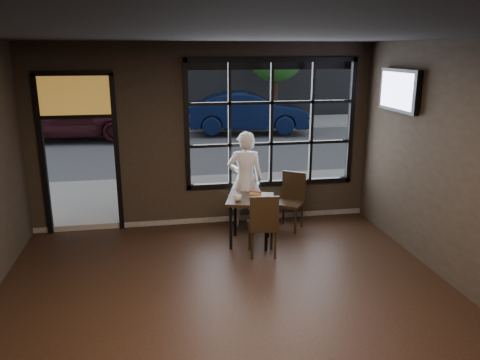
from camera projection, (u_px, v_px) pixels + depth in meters
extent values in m
cube|color=black|center=(240.00, 332.00, 5.27)|extent=(6.00, 7.00, 0.02)
cube|color=black|center=(240.00, 33.00, 4.41)|extent=(6.00, 7.00, 0.02)
cube|color=black|center=(271.00, 123.00, 8.31)|extent=(3.06, 0.12, 2.28)
cube|color=orange|center=(75.00, 95.00, 7.60)|extent=(1.20, 0.06, 0.70)
cube|color=#545456|center=(169.00, 103.00, 28.03)|extent=(60.00, 41.00, 0.04)
cube|color=black|center=(250.00, 221.00, 7.58)|extent=(0.89, 0.89, 0.78)
cube|color=black|center=(262.00, 224.00, 7.13)|extent=(0.47, 0.47, 1.00)
cube|color=black|center=(290.00, 202.00, 8.17)|extent=(0.60, 0.60, 1.00)
imported|color=silver|center=(245.00, 180.00, 8.21)|extent=(0.68, 0.50, 1.72)
imported|color=silver|center=(238.00, 198.00, 7.35)|extent=(0.16, 0.16, 0.10)
cube|color=black|center=(399.00, 90.00, 7.26)|extent=(0.13, 1.12, 0.65)
imported|color=black|center=(248.00, 112.00, 17.34)|extent=(4.62, 2.05, 1.47)
imported|color=black|center=(70.00, 115.00, 16.05)|extent=(4.94, 2.25, 1.64)
cylinder|color=#332114|center=(124.00, 98.00, 18.84)|extent=(0.22, 0.22, 2.41)
sphere|color=#2B7022|center=(121.00, 47.00, 18.31)|extent=(2.63, 2.63, 2.63)
cylinder|color=#332114|center=(275.00, 97.00, 19.71)|extent=(0.21, 0.21, 2.30)
sphere|color=#264D1D|center=(276.00, 51.00, 19.20)|extent=(2.51, 2.51, 2.51)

